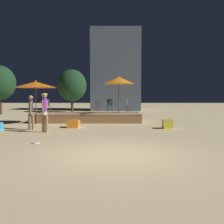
{
  "coord_description": "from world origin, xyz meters",
  "views": [
    {
      "loc": [
        -0.06,
        -7.2,
        1.7
      ],
      "look_at": [
        0.0,
        5.57,
        0.91
      ],
      "focal_mm": 40.0,
      "sensor_mm": 36.0,
      "label": 1
    }
  ],
  "objects": [
    {
      "name": "wooden_deck",
      "position": [
        -1.74,
        9.98,
        0.29
      ],
      "size": [
        7.16,
        3.18,
        0.65
      ],
      "color": "olive",
      "rests_on": "ground"
    },
    {
      "name": "bistro_chair_2",
      "position": [
        -0.21,
        9.91,
        1.19
      ],
      "size": [
        0.4,
        0.4,
        0.9
      ],
      "rotation": [
        0.0,
        0.0,
        3.07
      ],
      "color": "#1E4C47",
      "rests_on": "wooden_deck"
    },
    {
      "name": "background_tree_1",
      "position": [
        -4.43,
        20.1,
        2.91
      ],
      "size": [
        3.15,
        3.15,
        4.65
      ],
      "color": "#3D2B1C",
      "rests_on": "ground"
    },
    {
      "name": "frisbee_disc",
      "position": [
        -2.85,
        1.81,
        0.02
      ],
      "size": [
        0.28,
        0.28,
        0.03
      ],
      "color": "white",
      "rests_on": "ground"
    },
    {
      "name": "bistro_chair_3",
      "position": [
        -1.05,
        10.79,
        1.19
      ],
      "size": [
        0.47,
        0.47,
        0.9
      ],
      "rotation": [
        0.0,
        0.0,
        0.56
      ],
      "color": "#2D3338",
      "rests_on": "wooden_deck"
    },
    {
      "name": "distant_building",
      "position": [
        0.36,
        24.19,
        4.91
      ],
      "size": [
        5.95,
        4.4,
        9.82
      ],
      "color": "#4C5666",
      "rests_on": "ground"
    },
    {
      "name": "cube_seat_1",
      "position": [
        2.89,
        5.99,
        0.23
      ],
      "size": [
        0.5,
        0.5,
        0.47
      ],
      "rotation": [
        0.0,
        0.0,
        0.0
      ],
      "color": "yellow",
      "rests_on": "ground"
    },
    {
      "name": "cube_seat_0",
      "position": [
        -2.19,
        6.42,
        0.21
      ],
      "size": [
        0.67,
        0.67,
        0.41
      ],
      "rotation": [
        0.0,
        0.0,
        -0.07
      ],
      "color": "orange",
      "rests_on": "ground"
    },
    {
      "name": "bistro_chair_0",
      "position": [
        -4.52,
        9.94,
        1.19
      ],
      "size": [
        0.4,
        0.4,
        0.9
      ],
      "rotation": [
        0.0,
        0.0,
        3.1
      ],
      "color": "#47474C",
      "rests_on": "wooden_deck"
    },
    {
      "name": "patio_umbrella_1",
      "position": [
        -4.81,
        8.38,
        2.45
      ],
      "size": [
        2.57,
        2.57,
        2.72
      ],
      "color": "brown",
      "rests_on": "ground"
    },
    {
      "name": "person_0",
      "position": [
        -4.2,
        5.5,
        0.97
      ],
      "size": [
        0.3,
        0.52,
        1.76
      ],
      "rotation": [
        0.0,
        0.0,
        0.19
      ],
      "color": "#72664C",
      "rests_on": "ground"
    },
    {
      "name": "person_1",
      "position": [
        -3.25,
        4.59,
        1.08
      ],
      "size": [
        0.31,
        0.54,
        1.86
      ],
      "rotation": [
        0.0,
        0.0,
        6.01
      ],
      "color": "#997051",
      "rests_on": "ground"
    },
    {
      "name": "patio_umbrella_0",
      "position": [
        0.36,
        8.67,
        2.72
      ],
      "size": [
        2.02,
        2.02,
        3.02
      ],
      "color": "brown",
      "rests_on": "ground"
    },
    {
      "name": "ground_plane",
      "position": [
        0.0,
        0.0,
        0.0
      ],
      "size": [
        120.0,
        120.0,
        0.0
      ],
      "primitive_type": "plane",
      "color": "#D1B784"
    },
    {
      "name": "bistro_chair_1",
      "position": [
        1.02,
        10.04,
        1.19
      ],
      "size": [
        0.44,
        0.43,
        0.9
      ],
      "rotation": [
        0.0,
        0.0,
        1.24
      ],
      "color": "#47474C",
      "rests_on": "wooden_deck"
    }
  ]
}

